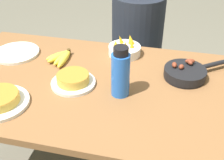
% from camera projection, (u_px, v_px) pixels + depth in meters
% --- Properties ---
extents(dining_table, '(1.72, 0.87, 0.73)m').
position_uv_depth(dining_table, '(112.00, 100.00, 1.42)').
color(dining_table, brown).
rests_on(dining_table, ground_plane).
extents(banana_bunch, '(0.13, 0.19, 0.04)m').
position_uv_depth(banana_bunch, '(61.00, 57.00, 1.56)').
color(banana_bunch, yellow).
rests_on(banana_bunch, dining_table).
extents(skillet, '(0.33, 0.27, 0.08)m').
position_uv_depth(skillet, '(186.00, 73.00, 1.41)').
color(skillet, black).
rests_on(skillet, dining_table).
extents(frittata_plate_center, '(0.22, 0.22, 0.06)m').
position_uv_depth(frittata_plate_center, '(73.00, 80.00, 1.36)').
color(frittata_plate_center, silver).
rests_on(frittata_plate_center, dining_table).
extents(empty_plate_far_left, '(0.26, 0.26, 0.02)m').
position_uv_depth(empty_plate_far_left, '(17.00, 53.00, 1.62)').
color(empty_plate_far_left, silver).
rests_on(empty_plate_far_left, dining_table).
extents(fruit_bowl_citrus, '(0.18, 0.18, 0.11)m').
position_uv_depth(fruit_bowl_citrus, '(124.00, 49.00, 1.60)').
color(fruit_bowl_citrus, silver).
rests_on(fruit_bowl_citrus, dining_table).
extents(water_bottle, '(0.08, 0.08, 0.24)m').
position_uv_depth(water_bottle, '(120.00, 73.00, 1.25)').
color(water_bottle, blue).
rests_on(water_bottle, dining_table).
extents(person_figure, '(0.40, 0.40, 1.20)m').
position_uv_depth(person_figure, '(136.00, 56.00, 2.09)').
color(person_figure, black).
rests_on(person_figure, ground_plane).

